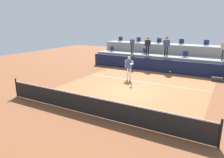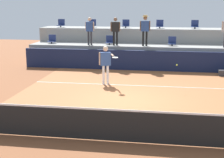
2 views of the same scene
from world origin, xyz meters
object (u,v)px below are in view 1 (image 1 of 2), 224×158
Objects in this scene: stadium_chair_lower_far_left at (112,49)px; stadium_chair_upper_right at (206,43)px; spectator_leaning_on_rail at (148,44)px; equipment_bag at (217,79)px; spectator_with_hat at (167,44)px; stadium_chair_upper_far_left at (120,40)px; stadium_chair_upper_mid_right at (181,42)px; stadium_chair_upper_mid_left at (159,41)px; spectator_in_grey at (132,44)px; tennis_ball at (170,72)px; stadium_chair_lower_left at (145,52)px; stadium_chair_upper_left at (138,40)px; stadium_chair_lower_right at (185,55)px; tennis_player at (129,65)px.

stadium_chair_upper_right is at bearing 11.93° from stadium_chair_lower_far_left.
spectator_leaning_on_rail is 6.52m from equipment_bag.
stadium_chair_upper_far_left is at bearing 158.66° from spectator_with_hat.
stadium_chair_upper_mid_left is at bearing 180.00° from stadium_chair_upper_mid_right.
spectator_leaning_on_rail is 0.92× the size of spectator_with_hat.
tennis_ball is (4.86, -4.95, -1.10)m from spectator_in_grey.
spectator_with_hat is (5.62, -0.38, 0.85)m from stadium_chair_lower_far_left.
stadium_chair_lower_left is at bearing 0.00° from stadium_chair_lower_far_left.
stadium_chair_upper_right is 0.68× the size of equipment_bag.
stadium_chair_lower_left is 1.00× the size of stadium_chair_upper_left.
stadium_chair_upper_mid_left reaches higher than stadium_chair_lower_far_left.
stadium_chair_upper_far_left reaches higher than equipment_bag.
spectator_leaning_on_rail reaches higher than stadium_chair_lower_right.
spectator_leaning_on_rail is (3.94, -0.38, 0.73)m from stadium_chair_lower_far_left.
stadium_chair_upper_mid_right is at bearing 0.00° from stadium_chair_upper_far_left.
stadium_chair_upper_left reaches higher than stadium_chair_lower_left.
stadium_chair_lower_left is 1.00× the size of stadium_chair_upper_mid_left.
stadium_chair_upper_right is (1.36, 1.80, 0.85)m from stadium_chair_lower_right.
stadium_chair_lower_right is at bearing 6.79° from spectator_leaning_on_rail.
stadium_chair_upper_mid_left is 7.85m from tennis_ball.
stadium_chair_upper_left is 6.94m from tennis_player.
stadium_chair_upper_mid_right reaches higher than tennis_player.
spectator_with_hat is (-0.77, -2.18, -0.00)m from stadium_chair_upper_mid_right.
stadium_chair_lower_left is 3.63m from stadium_chair_lower_right.
stadium_chair_upper_mid_left is at bearing 0.00° from stadium_chair_upper_left.
stadium_chair_upper_left is at bearing 160.37° from stadium_chair_lower_right.
stadium_chair_lower_far_left is 1.99m from stadium_chair_upper_far_left.
tennis_ball is 0.09× the size of equipment_bag.
stadium_chair_upper_mid_right is 0.30× the size of spectator_with_hat.
spectator_leaning_on_rail reaches higher than stadium_chair_lower_left.
spectator_leaning_on_rail reaches higher than stadium_chair_lower_far_left.
spectator_in_grey is at bearing -175.35° from stadium_chair_lower_right.
stadium_chair_lower_right is 3.51m from stadium_chair_upper_mid_left.
stadium_chair_lower_left and stadium_chair_lower_right have the same top height.
equipment_bag is (9.86, -3.85, -2.16)m from stadium_chair_upper_far_left.
stadium_chair_lower_far_left is at bearing -139.59° from stadium_chair_upper_left.
stadium_chair_upper_right is at bearing 19.86° from stadium_chair_lower_left.
stadium_chair_lower_left is at bearing 169.58° from spectator_with_hat.
stadium_chair_upper_right reaches higher than stadium_chair_lower_left.
spectator_with_hat is (1.69, 0.00, 0.12)m from spectator_leaning_on_rail.
equipment_bag is (2.60, 3.29, -0.94)m from tennis_ball.
stadium_chair_lower_left is 0.68× the size of equipment_bag.
stadium_chair_upper_right is 3.63m from spectator_with_hat.
stadium_chair_upper_mid_right is at bearing 71.04° from tennis_player.
stadium_chair_upper_left is (-5.05, 1.80, 0.85)m from stadium_chair_lower_right.
stadium_chair_upper_mid_right is 3.29m from spectator_leaning_on_rail.
tennis_player is 1.10× the size of spectator_leaning_on_rail.
spectator_with_hat is at bearing -165.99° from stadium_chair_lower_right.
stadium_chair_lower_left is 1.00× the size of stadium_chair_lower_right.
stadium_chair_upper_mid_left is 2.21m from spectator_leaning_on_rail.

